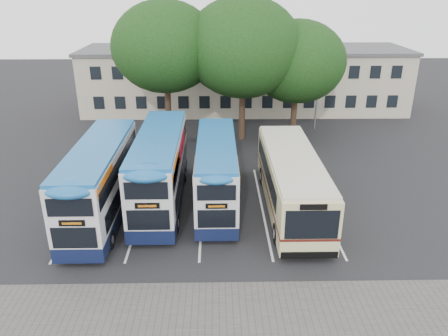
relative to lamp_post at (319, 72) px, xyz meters
name	(u,v)px	position (x,y,z in m)	size (l,w,h in m)	color
ground	(277,256)	(-6.00, -19.97, -5.08)	(120.00, 120.00, 0.00)	black
paving_strip	(242,333)	(-8.00, -24.97, -5.08)	(40.00, 6.00, 0.01)	#595654
bay_lines	(202,207)	(-9.75, -14.97, -5.08)	(14.12, 11.00, 0.01)	silver
depot_building	(244,78)	(-6.00, 7.02, -1.93)	(32.40, 8.40, 6.20)	#B6A993
lamp_post	(319,72)	(0.00, 0.00, 0.00)	(0.25, 1.05, 9.06)	gray
tree_left	(165,47)	(-12.86, -2.41, 2.45)	(8.41, 8.41, 11.12)	black
tree_mid	(243,48)	(-6.75, -2.66, 2.41)	(9.19, 9.19, 11.42)	black
tree_right	(297,62)	(-2.32, -1.92, 1.20)	(7.84, 7.84, 9.63)	black
bus_dd_left	(100,178)	(-15.27, -15.79, -2.77)	(2.44, 10.08, 4.20)	#0F1637
bus_dd_mid	(160,166)	(-12.18, -14.21, -2.73)	(2.49, 10.25, 4.27)	#0F1637
bus_dd_right	(216,170)	(-8.91, -14.35, -2.94)	(2.27, 9.36, 3.90)	#0F1637
bus_single	(291,178)	(-4.62, -14.99, -3.20)	(2.84, 11.17, 3.33)	beige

